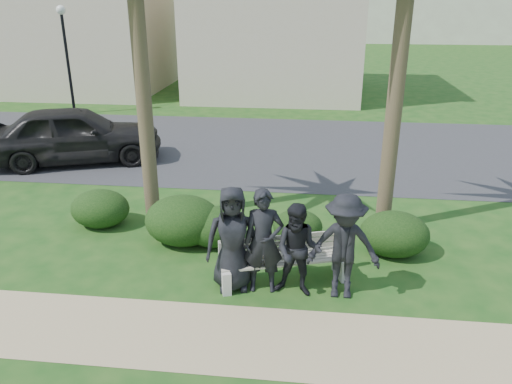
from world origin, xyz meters
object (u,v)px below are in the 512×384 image
at_px(man_a, 232,239).
at_px(man_d, 344,247).
at_px(man_c, 298,251).
at_px(street_lamp, 65,41).
at_px(car_a, 75,134).
at_px(park_bench, 285,263).
at_px(man_b, 264,241).

xyz_separation_m(man_a, man_d, (1.82, -0.05, -0.01)).
bearing_deg(man_c, street_lamp, 136.86).
xyz_separation_m(man_d, car_a, (-7.51, 6.33, -0.06)).
distance_m(street_lamp, man_c, 16.03).
bearing_deg(car_a, man_c, -152.54).
height_order(street_lamp, park_bench, street_lamp).
xyz_separation_m(man_c, man_d, (0.73, 0.03, 0.10)).
relative_size(man_b, car_a, 0.37).
height_order(man_d, car_a, man_d).
relative_size(street_lamp, park_bench, 1.82).
bearing_deg(car_a, man_a, -157.20).
xyz_separation_m(park_bench, man_b, (-0.34, -0.30, 0.55)).
bearing_deg(street_lamp, man_d, -49.84).
bearing_deg(man_a, street_lamp, 114.04).
bearing_deg(car_a, man_b, -154.77).
bearing_deg(park_bench, man_b, -156.42).
bearing_deg(park_bench, man_c, -74.91).
height_order(man_a, man_c, man_a).
bearing_deg(man_a, man_c, -15.06).
height_order(park_bench, man_b, man_b).
xyz_separation_m(park_bench, man_c, (0.23, -0.36, 0.45)).
bearing_deg(man_a, park_bench, 7.35).
bearing_deg(man_d, man_b, 179.94).
height_order(park_bench, car_a, car_a).
height_order(man_b, man_d, same).
height_order(street_lamp, man_c, street_lamp).
distance_m(man_d, car_a, 9.82).
bearing_deg(man_d, park_bench, 162.48).
relative_size(man_b, man_d, 1.00).
distance_m(man_b, car_a, 8.84).
xyz_separation_m(street_lamp, man_d, (10.53, -12.48, -2.04)).
relative_size(street_lamp, car_a, 0.87).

